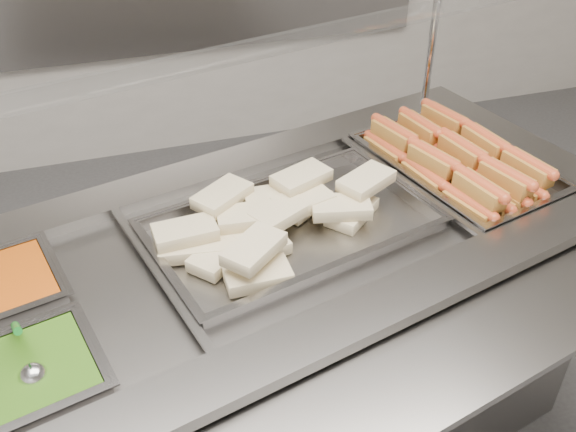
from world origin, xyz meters
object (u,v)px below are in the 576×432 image
object	(u,v)px
sneeze_guard	(222,60)
pan_wraps	(291,230)
steam_counter	(273,354)
pan_hotdogs	(455,174)
serving_spoon	(31,367)

from	to	relation	value
sneeze_guard	pan_wraps	distance (m)	0.46
steam_counter	sneeze_guard	bearing A→B (deg)	104.11
sneeze_guard	pan_hotdogs	distance (m)	0.79
sneeze_guard	serving_spoon	xyz separation A→B (m)	(-0.52, -0.52, -0.36)
sneeze_guard	pan_wraps	world-z (taller)	sneeze_guard
pan_wraps	pan_hotdogs	bearing A→B (deg)	14.11
serving_spoon	pan_hotdogs	bearing A→B (deg)	21.00
steam_counter	serving_spoon	distance (m)	0.80
sneeze_guard	pan_wraps	xyz separation A→B (m)	(0.11, -0.20, -0.40)
pan_hotdogs	pan_wraps	xyz separation A→B (m)	(-0.56, -0.14, 0.02)
steam_counter	pan_wraps	xyz separation A→B (m)	(0.06, 0.01, 0.43)
pan_hotdogs	pan_wraps	bearing A→B (deg)	-165.89
steam_counter	sneeze_guard	xyz separation A→B (m)	(-0.05, 0.22, 0.83)
pan_hotdogs	pan_wraps	distance (m)	0.58
steam_counter	pan_hotdogs	size ratio (longest dim) A/B	3.29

